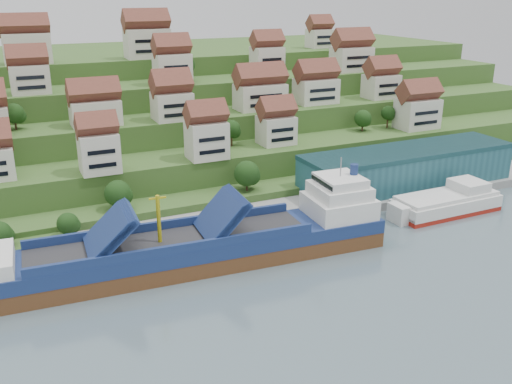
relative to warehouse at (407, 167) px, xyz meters
name	(u,v)px	position (x,y,z in m)	size (l,w,h in m)	color
ground	(258,252)	(-52.00, -17.00, -7.20)	(300.00, 300.00, 0.00)	slate
quay	(306,209)	(-32.00, -2.00, -6.10)	(180.00, 14.00, 2.20)	gray
hillside	(136,111)	(-52.00, 86.55, 3.46)	(260.00, 128.00, 31.00)	#2D4C1E
hillside_village	(162,93)	(-54.09, 43.09, 17.08)	(157.09, 65.11, 29.15)	beige
hillside_trees	(153,131)	(-61.33, 28.18, 9.86)	(141.53, 62.14, 31.81)	#1D4115
warehouse	(407,167)	(0.00, 0.00, 0.00)	(60.00, 15.00, 10.00)	#245762
flagpole	(310,194)	(-33.89, -7.00, -0.32)	(1.28, 0.16, 8.00)	gray
cargo_ship	(194,249)	(-66.01, -16.89, -3.67)	(85.30, 18.22, 18.86)	brown
second_ship	(448,203)	(0.06, -16.02, -4.81)	(27.44, 10.43, 7.92)	maroon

